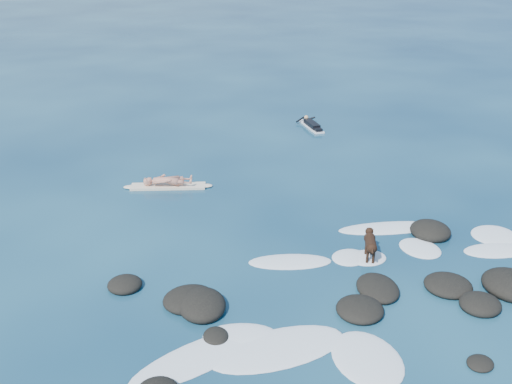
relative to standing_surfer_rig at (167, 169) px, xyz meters
name	(u,v)px	position (x,y,z in m)	size (l,w,h in m)	color
ground	(363,271)	(4.24, -7.22, -0.73)	(160.00, 160.00, 0.00)	#0A2642
reef_rocks	(376,294)	(3.96, -8.45, -0.62)	(12.21, 7.03, 0.55)	black
breaking_foam	(347,291)	(3.37, -7.99, -0.72)	(12.35, 6.95, 0.12)	white
standing_surfer_rig	(167,169)	(0.00, 0.00, 0.00)	(3.21, 1.21, 1.85)	beige
paddling_surfer_rig	(312,125)	(7.68, 5.15, -0.59)	(1.03, 2.28, 0.40)	white
dog	(370,242)	(4.68, -6.67, -0.19)	(0.63, 1.21, 0.81)	black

